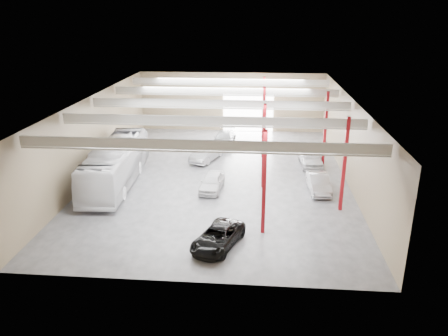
# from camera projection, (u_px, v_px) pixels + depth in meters

# --- Properties ---
(depot_shell) EXTENTS (22.12, 32.12, 7.06)m
(depot_shell) POSITION_uv_depth(u_px,v_px,m) (221.00, 121.00, 37.36)
(depot_shell) COLOR #444549
(depot_shell) RESTS_ON ground
(coach_bus) EXTENTS (3.71, 12.91, 3.55)m
(coach_bus) POSITION_uv_depth(u_px,v_px,m) (116.00, 164.00, 36.49)
(coach_bus) COLOR silver
(coach_bus) RESTS_ON ground
(black_sedan) EXTENTS (3.57, 5.08, 1.29)m
(black_sedan) POSITION_uv_depth(u_px,v_px,m) (218.00, 237.00, 26.99)
(black_sedan) COLOR black
(black_sedan) RESTS_ON ground
(car_row_a) EXTENTS (2.02, 4.25, 1.40)m
(car_row_a) POSITION_uv_depth(u_px,v_px,m) (212.00, 182.00, 35.56)
(car_row_a) COLOR silver
(car_row_a) RESTS_ON ground
(car_row_b) EXTENTS (3.20, 5.12, 1.59)m
(car_row_b) POSITION_uv_depth(u_px,v_px,m) (207.00, 152.00, 42.68)
(car_row_b) COLOR #A2A3A7
(car_row_b) RESTS_ON ground
(car_row_c) EXTENTS (2.47, 5.28, 1.49)m
(car_row_c) POSITION_uv_depth(u_px,v_px,m) (224.00, 138.00, 47.47)
(car_row_c) COLOR gray
(car_row_c) RESTS_ON ground
(car_right_near) EXTENTS (1.73, 4.41, 1.43)m
(car_right_near) POSITION_uv_depth(u_px,v_px,m) (319.00, 183.00, 35.29)
(car_right_near) COLOR #A6A5AA
(car_right_near) RESTS_ON ground
(car_right_far) EXTENTS (2.20, 4.89, 1.63)m
(car_right_far) POSITION_uv_depth(u_px,v_px,m) (310.00, 157.00, 41.23)
(car_right_far) COLOR silver
(car_right_far) RESTS_ON ground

